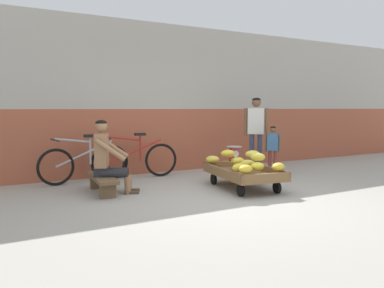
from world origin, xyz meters
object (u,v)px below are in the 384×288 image
shopping_bag (262,173)px  customer_adult (256,126)px  bicycle_far_left (135,160)px  bicycle_near_left (85,163)px  low_bench (102,180)px  weighing_scale (234,153)px  vendor_seated (108,157)px  plastic_crate (234,169)px  customer_child (273,146)px  banana_cart (244,174)px

shopping_bag → customer_adult: bearing=61.5°
bicycle_far_left → bicycle_near_left: bearing=178.3°
low_bench → bicycle_far_left: (0.93, 0.98, 0.15)m
customer_adult → weighing_scale: bearing=-167.0°
customer_adult → bicycle_near_left: bearing=168.3°
weighing_scale → low_bench: bearing=-176.0°
vendor_seated → bicycle_near_left: 1.07m
vendor_seated → bicycle_far_left: bearing=50.3°
low_bench → plastic_crate: size_ratio=3.12×
vendor_seated → bicycle_near_left: vendor_seated is taller
bicycle_near_left → shopping_bag: bicycle_near_left is taller
low_bench → customer_child: size_ratio=1.15×
bicycle_near_left → shopping_bag: bearing=-23.4°
customer_adult → customer_child: bearing=-87.3°
vendor_seated → customer_child: bearing=-2.2°
banana_cart → bicycle_near_left: 2.81m
bicycle_near_left → shopping_bag: size_ratio=6.91×
plastic_crate → banana_cart: bearing=-117.5°
low_bench → bicycle_near_left: bearing=90.7°
banana_cart → bicycle_far_left: bicycle_far_left is taller
customer_adult → customer_child: 0.60m
vendor_seated → plastic_crate: bearing=4.9°
low_bench → shopping_bag: (2.95, -0.27, -0.08)m
bicycle_far_left → customer_adult: size_ratio=1.08×
low_bench → vendor_seated: bearing=-24.9°
weighing_scale → bicycle_far_left: bicycle_far_left is taller
bicycle_near_left → customer_adult: size_ratio=1.08×
plastic_crate → weighing_scale: weighing_scale is taller
banana_cart → shopping_bag: (0.82, 0.53, -0.12)m
weighing_scale → bicycle_near_left: size_ratio=0.18×
low_bench → bicycle_near_left: (-0.01, 1.01, 0.15)m
plastic_crate → shopping_bag: plastic_crate is taller
low_bench → plastic_crate: bearing=4.0°
plastic_crate → bicycle_far_left: bearing=155.1°
vendor_seated → customer_adult: bearing=6.5°
plastic_crate → shopping_bag: (0.31, -0.46, -0.03)m
banana_cart → bicycle_far_left: 2.15m
low_bench → bicycle_far_left: bearing=46.7°
plastic_crate → weighing_scale: size_ratio=1.20×
banana_cart → low_bench: size_ratio=1.38×
customer_child → plastic_crate: bearing=152.6°
bicycle_near_left → bicycle_far_left: bearing=-1.7°
banana_cart → shopping_bag: size_ratio=6.46×
low_bench → vendor_seated: 0.38m
plastic_crate → customer_child: (0.66, -0.34, 0.45)m
banana_cart → low_bench: banana_cart is taller
banana_cart → vendor_seated: vendor_seated is taller
plastic_crate → customer_adult: 1.03m
plastic_crate → bicycle_far_left: 1.90m
banana_cart → customer_adult: customer_adult is taller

